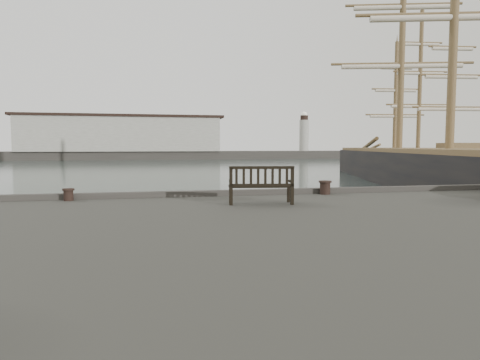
% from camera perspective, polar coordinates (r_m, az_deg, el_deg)
% --- Properties ---
extents(ground, '(400.00, 400.00, 0.00)m').
position_cam_1_polar(ground, '(14.61, -4.47, -8.15)').
color(ground, black).
rests_on(ground, ground).
extents(breakwater, '(140.00, 9.50, 12.20)m').
position_cam_1_polar(breakwater, '(106.17, -13.61, 4.99)').
color(breakwater, '#383530').
rests_on(breakwater, ground).
extents(bench, '(1.90, 0.89, 1.05)m').
position_cam_1_polar(bench, '(12.20, 2.78, -1.63)').
color(bench, black).
rests_on(bench, quay).
extents(bollard_left, '(0.43, 0.43, 0.37)m').
position_cam_1_polar(bollard_left, '(13.92, -21.90, -1.82)').
color(bollard_left, black).
rests_on(bollard_left, quay).
extents(bollard_right, '(0.47, 0.47, 0.46)m').
position_cam_1_polar(bollard_right, '(14.93, 11.28, -0.99)').
color(bollard_right, black).
rests_on(bollard_right, quay).
extents(tall_ship_main, '(21.31, 46.20, 34.09)m').
position_cam_1_polar(tall_ship_main, '(36.50, 26.00, 0.36)').
color(tall_ship_main, black).
rests_on(tall_ship_main, ground).
extents(tall_ship_far, '(8.86, 25.80, 21.68)m').
position_cam_1_polar(tall_ship_far, '(59.75, 22.55, 1.81)').
color(tall_ship_far, black).
rests_on(tall_ship_far, ground).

